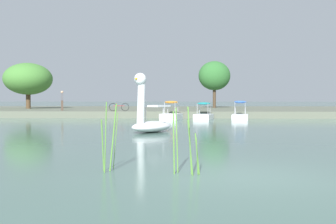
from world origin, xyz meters
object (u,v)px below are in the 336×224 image
object	(u,v)px
pedal_boat_blue	(240,115)
tree_sapling_by_fence	(28,79)
swan_boat	(150,119)
bicycle_parked	(119,107)
pedal_boat_orange	(171,114)
pedal_boat_teal	(204,114)
tree_broadleaf_right	(214,76)
person_on_path	(62,100)

from	to	relation	value
pedal_boat_blue	tree_sapling_by_fence	bearing A→B (deg)	151.34
swan_boat	bicycle_parked	distance (m)	15.95
pedal_boat_orange	bicycle_parked	distance (m)	5.61
tree_sapling_by_fence	bicycle_parked	distance (m)	15.01
pedal_boat_teal	pedal_boat_orange	distance (m)	2.63
pedal_boat_teal	tree_broadleaf_right	world-z (taller)	tree_broadleaf_right
swan_boat	tree_sapling_by_fence	world-z (taller)	tree_sapling_by_fence
person_on_path	bicycle_parked	bearing A→B (deg)	-13.09
bicycle_parked	swan_boat	bearing A→B (deg)	-75.12
tree_sapling_by_fence	pedal_boat_orange	bearing A→B (deg)	-35.51
swan_boat	pedal_boat_orange	size ratio (longest dim) A/B	1.23
bicycle_parked	pedal_boat_teal	bearing A→B (deg)	-20.38
swan_boat	tree_broadleaf_right	distance (m)	29.77
pedal_boat_blue	person_on_path	world-z (taller)	person_on_path
swan_boat	person_on_path	xyz separation A→B (m)	(-9.62, 16.70, 0.93)
pedal_boat_teal	swan_boat	bearing A→B (deg)	-104.51
pedal_boat_teal	person_on_path	world-z (taller)	person_on_path
swan_boat	bicycle_parked	size ratio (longest dim) A/B	1.68
pedal_boat_teal	pedal_boat_orange	bearing A→B (deg)	-175.56
pedal_boat_blue	pedal_boat_orange	size ratio (longest dim) A/B	0.97
pedal_boat_teal	person_on_path	distance (m)	13.57
tree_broadleaf_right	swan_boat	bearing A→B (deg)	-100.55
pedal_boat_blue	tree_broadleaf_right	distance (m)	17.32
pedal_boat_blue	pedal_boat_teal	size ratio (longest dim) A/B	1.00
tree_broadleaf_right	person_on_path	world-z (taller)	tree_broadleaf_right
pedal_boat_orange	pedal_boat_teal	bearing A→B (deg)	4.44
pedal_boat_blue	pedal_boat_teal	xyz separation A→B (m)	(-2.88, 0.45, -0.00)
swan_boat	bicycle_parked	bearing A→B (deg)	104.88
bicycle_parked	pedal_boat_orange	bearing A→B (deg)	-31.79
tree_sapling_by_fence	pedal_boat_teal	bearing A→B (deg)	-31.18
person_on_path	pedal_boat_orange	bearing A→B (deg)	-22.36
pedal_boat_blue	bicycle_parked	xyz separation A→B (m)	(-10.26, 3.19, 0.54)
pedal_boat_teal	tree_sapling_by_fence	distance (m)	22.64
swan_boat	pedal_boat_blue	xyz separation A→B (m)	(6.16, 12.22, -0.26)
pedal_boat_blue	tree_sapling_by_fence	distance (m)	25.34
pedal_boat_blue	bicycle_parked	bearing A→B (deg)	162.70
pedal_boat_blue	pedal_boat_orange	xyz separation A→B (m)	(-5.51, 0.25, 0.00)
pedal_boat_teal	bicycle_parked	world-z (taller)	pedal_boat_teal
pedal_boat_blue	pedal_boat_orange	distance (m)	5.51
pedal_boat_blue	person_on_path	xyz separation A→B (m)	(-15.78, 4.48, 1.18)
pedal_boat_teal	person_on_path	size ratio (longest dim) A/B	1.30
pedal_boat_blue	tree_sapling_by_fence	size ratio (longest dim) A/B	0.32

